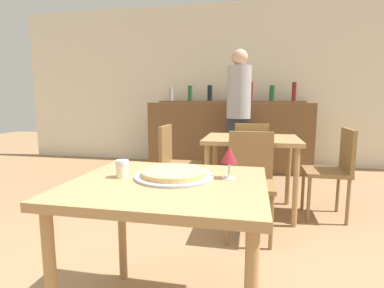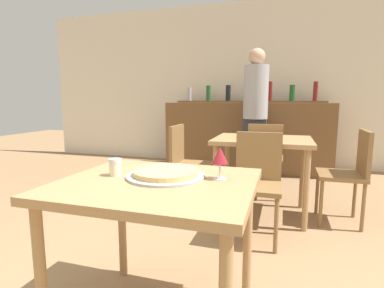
{
  "view_description": "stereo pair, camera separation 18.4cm",
  "coord_description": "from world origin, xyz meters",
  "px_view_note": "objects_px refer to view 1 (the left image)",
  "views": [
    {
      "loc": [
        0.39,
        -1.33,
        1.15
      ],
      "look_at": [
        0.01,
        0.55,
        0.86
      ],
      "focal_mm": 28.0,
      "sensor_mm": 36.0,
      "label": 1
    },
    {
      "loc": [
        0.57,
        -1.29,
        1.15
      ],
      "look_at": [
        0.01,
        0.55,
        0.86
      ],
      "focal_mm": 28.0,
      "sensor_mm": 36.0,
      "label": 2
    }
  ],
  "objects_px": {
    "chair_far_side_left": "(175,160)",
    "person_standing": "(239,109)",
    "cheese_shaker": "(122,169)",
    "chair_far_side_front": "(250,176)",
    "chair_far_side_back": "(251,153)",
    "wine_glass": "(229,156)",
    "pizza_tray": "(174,174)",
    "chair_far_side_right": "(334,166)"
  },
  "relations": [
    {
      "from": "chair_far_side_front",
      "to": "cheese_shaker",
      "type": "height_order",
      "value": "chair_far_side_front"
    },
    {
      "from": "chair_far_side_left",
      "to": "wine_glass",
      "type": "bearing_deg",
      "value": -156.32
    },
    {
      "from": "chair_far_side_left",
      "to": "chair_far_side_right",
      "type": "xyz_separation_m",
      "value": [
        1.58,
        0.0,
        0.0
      ]
    },
    {
      "from": "chair_far_side_right",
      "to": "person_standing",
      "type": "height_order",
      "value": "person_standing"
    },
    {
      "from": "chair_far_side_back",
      "to": "pizza_tray",
      "type": "distance_m",
      "value": 2.2
    },
    {
      "from": "chair_far_side_back",
      "to": "cheese_shaker",
      "type": "distance_m",
      "value": 2.31
    },
    {
      "from": "chair_far_side_front",
      "to": "wine_glass",
      "type": "bearing_deg",
      "value": -95.32
    },
    {
      "from": "chair_far_side_front",
      "to": "chair_far_side_back",
      "type": "distance_m",
      "value": 1.07
    },
    {
      "from": "chair_far_side_back",
      "to": "person_standing",
      "type": "xyz_separation_m",
      "value": [
        -0.2,
        0.78,
        0.49
      ]
    },
    {
      "from": "chair_far_side_right",
      "to": "cheese_shaker",
      "type": "relative_size",
      "value": 9.99
    },
    {
      "from": "chair_far_side_left",
      "to": "person_standing",
      "type": "distance_m",
      "value": 1.53
    },
    {
      "from": "cheese_shaker",
      "to": "chair_far_side_left",
      "type": "bearing_deg",
      "value": 95.77
    },
    {
      "from": "chair_far_side_back",
      "to": "person_standing",
      "type": "relative_size",
      "value": 0.48
    },
    {
      "from": "chair_far_side_front",
      "to": "person_standing",
      "type": "bearing_deg",
      "value": 96.14
    },
    {
      "from": "chair_far_side_back",
      "to": "cheese_shaker",
      "type": "bearing_deg",
      "value": 74.24
    },
    {
      "from": "wine_glass",
      "to": "chair_far_side_back",
      "type": "bearing_deg",
      "value": 87.36
    },
    {
      "from": "chair_far_side_front",
      "to": "pizza_tray",
      "type": "xyz_separation_m",
      "value": [
        -0.37,
        -1.09,
        0.26
      ]
    },
    {
      "from": "chair_far_side_front",
      "to": "person_standing",
      "type": "height_order",
      "value": "person_standing"
    },
    {
      "from": "chair_far_side_left",
      "to": "pizza_tray",
      "type": "relative_size",
      "value": 2.21
    },
    {
      "from": "pizza_tray",
      "to": "wine_glass",
      "type": "relative_size",
      "value": 2.5
    },
    {
      "from": "chair_far_side_front",
      "to": "chair_far_side_left",
      "type": "xyz_separation_m",
      "value": [
        -0.79,
        0.53,
        0.0
      ]
    },
    {
      "from": "chair_far_side_right",
      "to": "cheese_shaker",
      "type": "bearing_deg",
      "value": -40.22
    },
    {
      "from": "chair_far_side_back",
      "to": "chair_far_side_right",
      "type": "relative_size",
      "value": 1.0
    },
    {
      "from": "chair_far_side_left",
      "to": "wine_glass",
      "type": "relative_size",
      "value": 5.52
    },
    {
      "from": "pizza_tray",
      "to": "wine_glass",
      "type": "bearing_deg",
      "value": 8.15
    },
    {
      "from": "chair_far_side_front",
      "to": "pizza_tray",
      "type": "relative_size",
      "value": 2.21
    },
    {
      "from": "pizza_tray",
      "to": "chair_far_side_back",
      "type": "bearing_deg",
      "value": 80.34
    },
    {
      "from": "chair_far_side_front",
      "to": "chair_far_side_back",
      "type": "relative_size",
      "value": 1.0
    },
    {
      "from": "pizza_tray",
      "to": "person_standing",
      "type": "relative_size",
      "value": 0.22
    },
    {
      "from": "wine_glass",
      "to": "cheese_shaker",
      "type": "bearing_deg",
      "value": -170.28
    },
    {
      "from": "cheese_shaker",
      "to": "person_standing",
      "type": "bearing_deg",
      "value": 81.94
    },
    {
      "from": "chair_far_side_back",
      "to": "cheese_shaker",
      "type": "height_order",
      "value": "chair_far_side_back"
    },
    {
      "from": "chair_far_side_back",
      "to": "wine_glass",
      "type": "xyz_separation_m",
      "value": [
        -0.1,
        -2.11,
        0.36
      ]
    },
    {
      "from": "chair_far_side_right",
      "to": "person_standing",
      "type": "xyz_separation_m",
      "value": [
        -0.99,
        1.32,
        0.49
      ]
    },
    {
      "from": "pizza_tray",
      "to": "cheese_shaker",
      "type": "relative_size",
      "value": 4.52
    },
    {
      "from": "chair_far_side_back",
      "to": "chair_far_side_front",
      "type": "bearing_deg",
      "value": 90.0
    },
    {
      "from": "chair_far_side_front",
      "to": "wine_glass",
      "type": "height_order",
      "value": "wine_glass"
    },
    {
      "from": "chair_far_side_left",
      "to": "wine_glass",
      "type": "height_order",
      "value": "wine_glass"
    },
    {
      "from": "chair_far_side_left",
      "to": "chair_far_side_right",
      "type": "relative_size",
      "value": 1.0
    },
    {
      "from": "chair_far_side_right",
      "to": "cheese_shaker",
      "type": "height_order",
      "value": "chair_far_side_right"
    },
    {
      "from": "chair_far_side_front",
      "to": "chair_far_side_left",
      "type": "distance_m",
      "value": 0.95
    },
    {
      "from": "chair_far_side_left",
      "to": "chair_far_side_right",
      "type": "distance_m",
      "value": 1.58
    }
  ]
}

